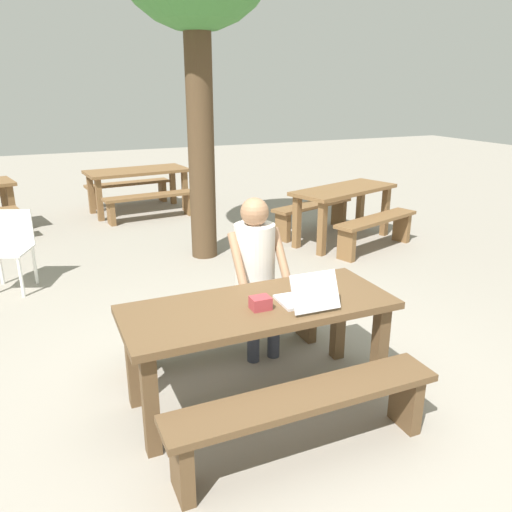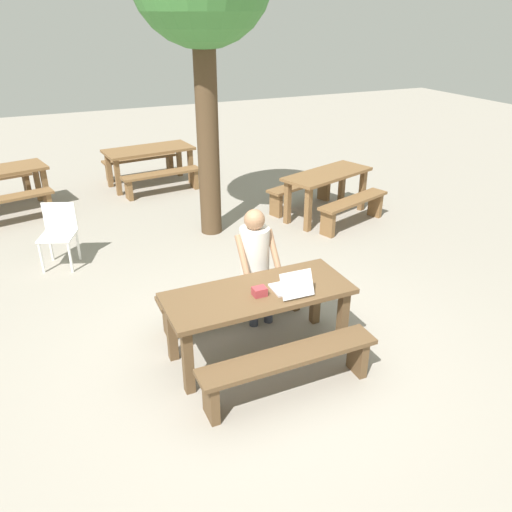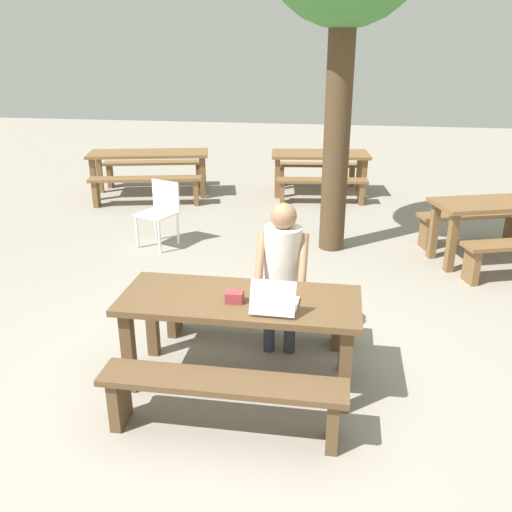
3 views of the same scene
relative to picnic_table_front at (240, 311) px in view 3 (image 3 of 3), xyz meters
The scene contains 16 objects.
ground_plane 0.62m from the picnic_table_front, ahead, with size 30.00×30.00×0.00m, color gray.
picnic_table_front is the anchor object (origin of this frame).
bench_near 0.73m from the picnic_table_front, 90.00° to the right, with size 1.70×0.30×0.44m.
bench_far 0.73m from the picnic_table_front, 90.00° to the left, with size 1.70×0.30×0.44m.
laptop 0.37m from the picnic_table_front, 26.85° to the right, with size 0.34×0.37×0.26m.
small_pouch 0.18m from the picnic_table_front, 107.20° to the right, with size 0.13×0.11×0.08m.
person_seated 0.70m from the picnic_table_front, 68.11° to the left, with size 0.44×0.42×1.31m.
plastic_chair 3.40m from the picnic_table_front, 118.62° to the left, with size 0.57×0.57×0.85m.
picnic_table_mid 5.98m from the picnic_table_front, 86.75° to the left, with size 1.77×0.98×0.74m.
bench_mid_south 5.37m from the picnic_table_front, 85.60° to the left, with size 1.55×0.47×0.42m.
bench_mid_north 6.62m from the picnic_table_front, 87.69° to the left, with size 1.55×0.47×0.42m.
picnic_table_rear 6.02m from the picnic_table_front, 115.75° to the left, with size 2.17×1.16×0.77m.
bench_rear_south 5.39m from the picnic_table_front, 117.31° to the left, with size 1.87×0.70×0.47m.
bench_rear_north 6.67m from the picnic_table_front, 114.49° to the left, with size 1.87×0.70×0.47m.
picnic_table_distant 4.02m from the picnic_table_front, 49.05° to the left, with size 1.73×1.12×0.77m.
bench_distant_north 4.35m from the picnic_table_front, 55.54° to the left, with size 1.46×0.74×0.45m.
Camera 3 is at (0.71, -3.72, 2.55)m, focal length 38.51 mm.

